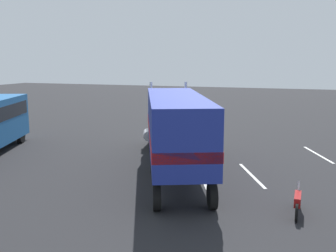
% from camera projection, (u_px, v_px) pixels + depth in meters
% --- Properties ---
extents(ground_plane, '(120.00, 120.00, 0.00)m').
position_uv_depth(ground_plane, '(172.00, 147.00, 26.73)').
color(ground_plane, '#232326').
extents(lane_stripe_near, '(4.15, 1.76, 0.01)m').
position_uv_depth(lane_stripe_near, '(201.00, 176.00, 20.18)').
color(lane_stripe_near, silver).
rests_on(lane_stripe_near, ground_plane).
extents(lane_stripe_mid, '(4.09, 1.92, 0.01)m').
position_uv_depth(lane_stripe_mid, '(252.00, 175.00, 20.29)').
color(lane_stripe_mid, silver).
rests_on(lane_stripe_mid, ground_plane).
extents(lane_stripe_far, '(4.16, 1.75, 0.01)m').
position_uv_depth(lane_stripe_far, '(318.00, 155.00, 24.71)').
color(lane_stripe_far, silver).
rests_on(lane_stripe_far, ground_plane).
extents(semi_truck, '(14.02, 7.80, 4.50)m').
position_uv_depth(semi_truck, '(174.00, 125.00, 20.51)').
color(semi_truck, silver).
rests_on(semi_truck, ground_plane).
extents(person_bystander, '(0.43, 0.47, 1.63)m').
position_uv_depth(person_bystander, '(218.00, 139.00, 25.05)').
color(person_bystander, black).
rests_on(person_bystander, ground_plane).
extents(motorcycle, '(2.11, 0.25, 1.12)m').
position_uv_depth(motorcycle, '(297.00, 202.00, 15.10)').
color(motorcycle, black).
rests_on(motorcycle, ground_plane).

